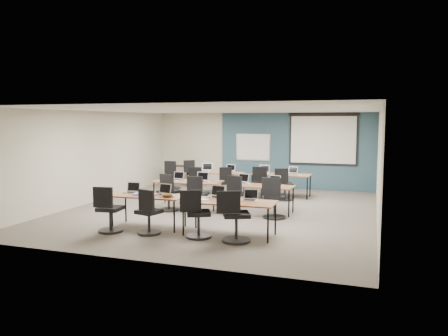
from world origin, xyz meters
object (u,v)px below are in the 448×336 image
at_px(training_table_back_left, 219,174).
at_px(laptop_11, 293,172).
at_px(task_chair_0, 109,213).
at_px(task_chair_3, 234,221).
at_px(laptop_7, 274,182).
at_px(spare_chair_b, 172,177).
at_px(task_chair_9, 228,185).
at_px(laptop_0, 132,190).
at_px(task_chair_10, 261,186).
at_px(laptop_2, 217,195).
at_px(projector_screen, 323,136).
at_px(laptop_1, 163,192).
at_px(laptop_6, 243,181).
at_px(task_chair_2, 197,218).
at_px(laptop_4, 178,178).
at_px(task_chair_6, 234,198).
at_px(task_chair_7, 274,201).
at_px(task_chair_1, 148,216).
at_px(spare_chair_a, 193,176).
at_px(laptop_5, 202,179).
at_px(training_table_front_right, 229,203).
at_px(utility_table, 179,168).
at_px(laptop_8, 206,169).
at_px(whiteboard, 253,147).
at_px(task_chair_11, 284,187).
at_px(training_table_mid_right, 261,187).
at_px(training_table_mid_left, 188,182).
at_px(laptop_9, 230,170).
at_px(task_chair_5, 197,198).
at_px(laptop_10, 264,171).
at_px(task_chair_4, 168,196).
at_px(laptop_3, 250,198).
at_px(task_chair_8, 198,185).
at_px(training_table_back_right, 281,175).

xyz_separation_m(training_table_back_left, laptop_11, (2.39, 0.31, 0.11)).
relative_size(task_chair_0, task_chair_3, 0.96).
distance_m(laptop_7, spare_chair_b, 5.05).
height_order(task_chair_9, spare_chair_b, spare_chair_b).
bearing_deg(laptop_0, task_chair_10, 57.55).
distance_m(task_chair_0, laptop_2, 2.37).
relative_size(projector_screen, laptop_1, 7.24).
bearing_deg(laptop_6, laptop_2, -69.20).
height_order(laptop_1, laptop_7, laptop_1).
bearing_deg(task_chair_2, laptop_4, 96.08).
height_order(task_chair_6, laptop_7, task_chair_6).
height_order(task_chair_7, laptop_11, task_chair_7).
relative_size(task_chair_1, task_chair_6, 0.95).
bearing_deg(spare_chair_a, laptop_5, -103.13).
relative_size(training_table_front_right, utility_table, 2.13).
relative_size(projector_screen, laptop_8, 6.85).
xyz_separation_m(whiteboard, projector_screen, (2.50, -0.02, 0.44)).
bearing_deg(task_chair_11, training_table_mid_right, -117.56).
relative_size(projector_screen, laptop_2, 6.95).
relative_size(training_table_mid_left, task_chair_1, 1.94).
height_order(task_chair_0, laptop_6, task_chair_0).
bearing_deg(laptop_8, training_table_mid_right, -54.49).
bearing_deg(spare_chair_a, laptop_2, -102.08).
distance_m(laptop_0, utility_table, 6.17).
xyz_separation_m(laptop_1, laptop_2, (1.26, 0.09, 0.00)).
xyz_separation_m(training_table_back_left, task_chair_0, (-0.58, -5.46, -0.26)).
xyz_separation_m(laptop_9, spare_chair_a, (-1.71, 0.88, -0.38)).
bearing_deg(utility_table, projector_screen, 4.97).
distance_m(task_chair_5, spare_chair_a, 4.63).
height_order(training_table_mid_right, task_chair_11, task_chair_11).
bearing_deg(laptop_10, task_chair_4, -114.54).
relative_size(laptop_1, spare_chair_b, 0.33).
bearing_deg(utility_table, task_chair_2, -63.39).
relative_size(laptop_1, spare_chair_a, 0.33).
relative_size(laptop_3, laptop_6, 0.90).
bearing_deg(laptop_9, projector_screen, 32.58).
height_order(task_chair_5, utility_table, task_chair_5).
bearing_deg(task_chair_8, task_chair_5, -77.37).
relative_size(projector_screen, task_chair_6, 2.31).
xyz_separation_m(laptop_1, laptop_4, (-0.77, 2.41, -0.00)).
distance_m(training_table_back_right, task_chair_6, 3.18).
distance_m(task_chair_0, laptop_3, 3.08).
relative_size(task_chair_1, spare_chair_a, 0.99).
height_order(training_table_back_left, laptop_0, laptop_0).
distance_m(laptop_1, task_chair_3, 2.09).
distance_m(training_table_back_left, task_chair_5, 3.08).
xyz_separation_m(task_chair_1, task_chair_3, (1.91, 0.03, 0.03)).
distance_m(laptop_6, spare_chair_b, 4.37).
bearing_deg(training_table_back_right, task_chair_5, -114.54).
height_order(laptop_2, task_chair_11, laptop_2).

